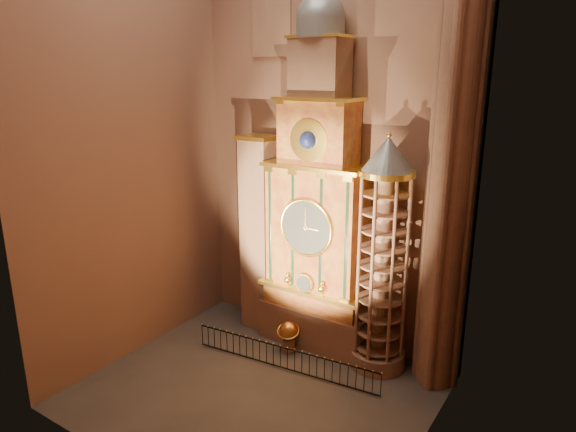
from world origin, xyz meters
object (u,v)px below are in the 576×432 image
Objects in this scene: astronomical_clock at (317,215)px; stair_turret at (382,259)px; portrait_tower at (260,234)px; iron_railing at (284,358)px; celestial_globe at (288,334)px.

astronomical_clock is 3.78m from stair_turret.
portrait_tower is 6.47m from iron_railing.
stair_turret is at bearing -2.33° from portrait_tower.
stair_turret is (3.50, -0.26, -1.41)m from astronomical_clock.
portrait_tower is at bearing 177.67° from stair_turret.
portrait_tower is at bearing 179.71° from astronomical_clock.
portrait_tower is 6.44× the size of celestial_globe.
astronomical_clock is 1.83× the size of iron_railing.
iron_railing is at bearing -141.34° from stair_turret.
celestial_globe is at bearing 115.96° from iron_railing.
astronomical_clock is 1.55× the size of stair_turret.
stair_turret is 6.82× the size of celestial_globe.
portrait_tower is 1.12× the size of iron_railing.
celestial_globe is at bearing -111.44° from astronomical_clock.
celestial_globe is 1.64m from iron_railing.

